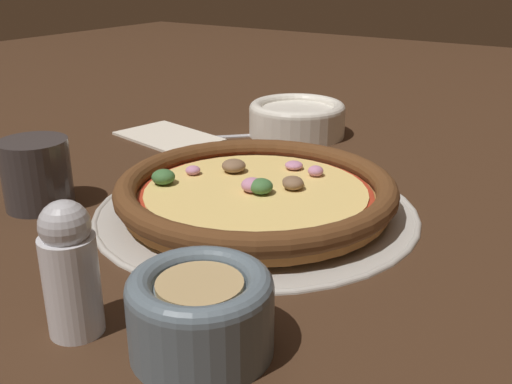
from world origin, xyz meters
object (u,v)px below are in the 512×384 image
(bowl_near, at_px, (201,310))
(napkin, at_px, (168,136))
(pizza_tray, at_px, (256,209))
(fork, at_px, (196,138))
(pepper_shaker, at_px, (70,269))
(bowl_far, at_px, (297,118))
(drinking_cup, at_px, (37,174))
(pizza, at_px, (256,191))

(bowl_near, height_order, napkin, bowl_near)
(pizza_tray, bearing_deg, napkin, -30.96)
(bowl_near, height_order, fork, bowl_near)
(bowl_near, xyz_separation_m, pepper_shaker, (0.09, 0.03, 0.02))
(bowl_far, distance_m, drinking_cup, 0.42)
(pizza, bearing_deg, pizza_tray, 149.57)
(pizza, distance_m, bowl_far, 0.31)
(pizza_tray, distance_m, pepper_shaker, 0.27)
(drinking_cup, bearing_deg, pizza, -149.97)
(fork, height_order, pepper_shaker, pepper_shaker)
(drinking_cup, height_order, napkin, drinking_cup)
(bowl_far, bearing_deg, fork, 42.10)
(pizza, distance_m, pepper_shaker, 0.26)
(pizza, height_order, bowl_near, bowl_near)
(pizza, relative_size, bowl_far, 2.05)
(pepper_shaker, bearing_deg, pizza_tray, -87.00)
(drinking_cup, relative_size, fork, 0.50)
(bowl_near, bearing_deg, napkin, -45.96)
(pizza_tray, height_order, pizza, pizza)
(napkin, bearing_deg, fork, -152.63)
(bowl_near, height_order, drinking_cup, drinking_cup)
(pizza_tray, relative_size, drinking_cup, 4.60)
(pizza, bearing_deg, bowl_far, -68.12)
(drinking_cup, bearing_deg, bowl_far, -102.88)
(pizza_tray, relative_size, fork, 2.32)
(pizza_tray, distance_m, bowl_far, 0.31)
(pizza_tray, height_order, fork, pizza_tray)
(bowl_near, distance_m, fork, 0.54)
(bowl_far, bearing_deg, pepper_shaker, 103.30)
(bowl_far, height_order, drinking_cup, drinking_cup)
(pizza, xyz_separation_m, napkin, (0.27, -0.16, -0.02))
(napkin, bearing_deg, pepper_shaker, 123.95)
(bowl_near, bearing_deg, bowl_far, -66.74)
(napkin, height_order, pepper_shaker, pepper_shaker)
(pizza_tray, height_order, drinking_cup, drinking_cup)
(bowl_near, distance_m, napkin, 0.55)
(pizza, bearing_deg, napkin, -30.96)
(pizza_tray, xyz_separation_m, bowl_near, (-0.11, 0.23, 0.03))
(bowl_far, xyz_separation_m, fork, (0.12, 0.11, -0.03))
(bowl_near, xyz_separation_m, napkin, (0.38, -0.39, -0.03))
(bowl_near, relative_size, bowl_far, 0.69)
(bowl_far, bearing_deg, pizza_tray, 111.92)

